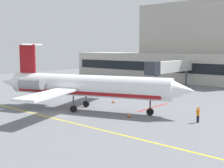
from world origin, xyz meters
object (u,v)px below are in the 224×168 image
Objects in this scene: belt_loader at (136,83)px; marshaller at (198,115)px; regional_jet at (84,86)px; baggage_tug at (68,84)px.

belt_loader reaches higher than marshaller.
regional_jet reaches higher than belt_loader.
regional_jet is at bearing -166.76° from marshaller.
marshaller is at bearing 13.24° from regional_jet.
belt_loader is (-7.68, 22.96, -2.33)m from regional_jet.
baggage_tug reaches higher than marshaller.
baggage_tug is (-17.29, 12.09, -2.35)m from regional_jet.
belt_loader is at bearing 108.50° from regional_jet.
marshaller is (15.03, 3.54, -2.43)m from regional_jet.
marshaller is at bearing -14.83° from baggage_tug.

